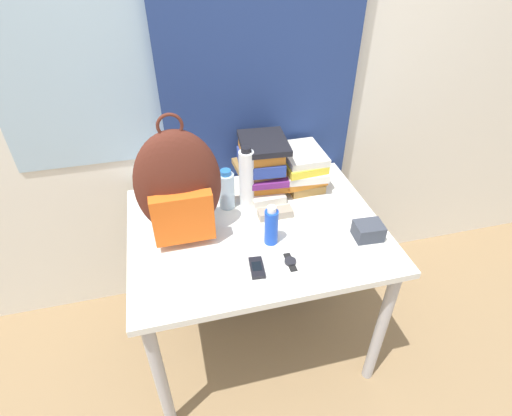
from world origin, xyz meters
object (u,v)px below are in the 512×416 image
object	(u,v)px
sunglasses_case	(275,213)
wristwatch	(290,262)
backpack	(179,188)
camera_pouch	(368,231)
water_bottle	(227,190)
book_stack_center	(301,167)
book_stack_left	(262,166)
cell_phone	(257,268)
sports_bottle	(248,178)
sunscreen_bottle	(271,226)

from	to	relation	value
sunglasses_case	wristwatch	size ratio (longest dim) A/B	1.52
backpack	camera_pouch	distance (m)	0.78
water_bottle	book_stack_center	bearing A→B (deg)	13.23
backpack	camera_pouch	xyz separation A→B (m)	(0.73, -0.21, -0.19)
backpack	sunglasses_case	distance (m)	0.45
backpack	water_bottle	distance (m)	0.28
book_stack_left	water_bottle	world-z (taller)	book_stack_left
cell_phone	book_stack_left	bearing A→B (deg)	73.33
sports_bottle	cell_phone	size ratio (longest dim) A/B	2.68
water_bottle	wristwatch	distance (m)	0.45
sports_bottle	wristwatch	xyz separation A→B (m)	(0.07, -0.41, -0.13)
book_stack_center	sports_bottle	bearing A→B (deg)	-162.10
backpack	book_stack_left	bearing A→B (deg)	30.04
book_stack_left	water_bottle	bearing A→B (deg)	-154.68
book_stack_center	sunglasses_case	size ratio (longest dim) A/B	1.77
wristwatch	backpack	bearing A→B (deg)	143.68
sunscreen_bottle	sunglasses_case	distance (m)	0.18
water_bottle	backpack	bearing A→B (deg)	-146.11
sports_bottle	sunglasses_case	world-z (taller)	sports_bottle
camera_pouch	sunscreen_bottle	bearing A→B (deg)	169.99
backpack	book_stack_left	size ratio (longest dim) A/B	1.89
book_stack_center	wristwatch	xyz separation A→B (m)	(-0.21, -0.50, -0.09)
water_bottle	camera_pouch	distance (m)	0.63
backpack	cell_phone	distance (m)	0.43
book_stack_center	cell_phone	xyz separation A→B (m)	(-0.35, -0.50, -0.09)
water_bottle	sports_bottle	size ratio (longest dim) A/B	0.66
sunglasses_case	sports_bottle	bearing A→B (deg)	127.35
book_stack_center	camera_pouch	xyz separation A→B (m)	(0.14, -0.44, -0.06)
sports_bottle	wristwatch	distance (m)	0.44
backpack	book_stack_center	size ratio (longest dim) A/B	1.99
backpack	sunscreen_bottle	distance (m)	0.39
book_stack_center	sunscreen_bottle	size ratio (longest dim) A/B	1.50
water_bottle	sunglasses_case	bearing A→B (deg)	-33.60
backpack	sports_bottle	size ratio (longest dim) A/B	1.82
book_stack_left	book_stack_center	xyz separation A→B (m)	(0.20, 0.00, -0.04)
water_bottle	sports_bottle	bearing A→B (deg)	-1.52
book_stack_left	book_stack_center	distance (m)	0.20
camera_pouch	wristwatch	bearing A→B (deg)	-169.83
water_bottle	wristwatch	bearing A→B (deg)	-68.09
book_stack_center	sunscreen_bottle	distance (m)	0.45
sports_bottle	camera_pouch	xyz separation A→B (m)	(0.42, -0.35, -0.11)
sunglasses_case	camera_pouch	size ratio (longest dim) A/B	1.27
book_stack_center	water_bottle	size ratio (longest dim) A/B	1.39
camera_pouch	wristwatch	distance (m)	0.36
sunscreen_bottle	book_stack_left	bearing A→B (deg)	81.12
backpack	wristwatch	world-z (taller)	backpack
backpack	cell_phone	bearing A→B (deg)	-49.10
book_stack_left	camera_pouch	bearing A→B (deg)	-52.42
book_stack_left	cell_phone	xyz separation A→B (m)	(-0.15, -0.50, -0.12)
cell_phone	wristwatch	world-z (taller)	cell_phone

